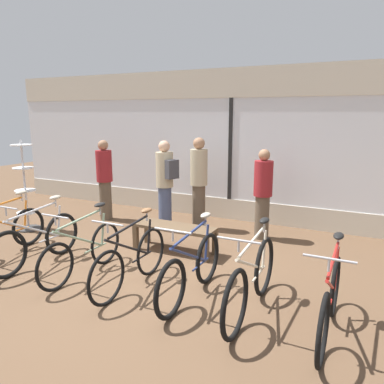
% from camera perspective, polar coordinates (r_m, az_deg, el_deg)
% --- Properties ---
extents(ground_plane, '(24.00, 24.00, 0.00)m').
position_cam_1_polar(ground_plane, '(5.58, -6.71, -12.36)').
color(ground_plane, brown).
extents(shop_back_wall, '(12.00, 0.08, 3.20)m').
position_cam_1_polar(shop_back_wall, '(8.05, 5.93, 7.25)').
color(shop_back_wall, beige).
rests_on(shop_back_wall, ground_plane).
extents(bicycle_far_left, '(0.46, 1.70, 1.02)m').
position_cam_1_polar(bicycle_far_left, '(6.88, -26.87, -5.58)').
color(bicycle_far_left, black).
rests_on(bicycle_far_left, ground_plane).
extents(bicycle_left, '(0.46, 1.72, 1.03)m').
position_cam_1_polar(bicycle_left, '(6.21, -22.55, -6.93)').
color(bicycle_left, black).
rests_on(bicycle_left, ground_plane).
extents(bicycle_center_left, '(0.46, 1.66, 1.01)m').
position_cam_1_polar(bicycle_center_left, '(5.60, -16.26, -8.57)').
color(bicycle_center_left, black).
rests_on(bicycle_center_left, ground_plane).
extents(bicycle_center, '(0.46, 1.67, 1.02)m').
position_cam_1_polar(bicycle_center, '(5.08, -9.24, -10.19)').
color(bicycle_center, black).
rests_on(bicycle_center, ground_plane).
extents(bicycle_center_right, '(0.46, 1.71, 1.03)m').
position_cam_1_polar(bicycle_center_right, '(4.76, -0.08, -11.71)').
color(bicycle_center_right, black).
rests_on(bicycle_center_right, ground_plane).
extents(bicycle_right, '(0.46, 1.83, 1.06)m').
position_cam_1_polar(bicycle_right, '(4.47, 9.08, -13.15)').
color(bicycle_right, black).
rests_on(bicycle_right, ground_plane).
extents(bicycle_far_right, '(0.46, 1.68, 1.03)m').
position_cam_1_polar(bicycle_far_right, '(4.25, 20.29, -15.40)').
color(bicycle_far_right, black).
rests_on(bicycle_far_right, ground_plane).
extents(accessory_rack, '(0.48, 0.48, 1.79)m').
position_cam_1_polar(accessory_rack, '(8.07, -24.02, -0.22)').
color(accessory_rack, '#333333').
rests_on(accessory_rack, ground_plane).
extents(display_bench, '(1.40, 0.44, 0.46)m').
position_cam_1_polar(display_bench, '(6.27, -2.68, -5.85)').
color(display_bench, brown).
rests_on(display_bench, ground_plane).
extents(customer_near_rack, '(0.46, 0.46, 1.73)m').
position_cam_1_polar(customer_near_rack, '(8.28, -13.17, 2.05)').
color(customer_near_rack, brown).
rests_on(customer_near_rack, ground_plane).
extents(customer_by_window, '(0.41, 0.41, 1.66)m').
position_cam_1_polar(customer_by_window, '(6.93, 10.74, -0.08)').
color(customer_by_window, brown).
rests_on(customer_by_window, ground_plane).
extents(customer_mid_floor, '(0.56, 0.45, 1.77)m').
position_cam_1_polar(customer_mid_floor, '(7.36, -4.10, 1.50)').
color(customer_mid_floor, '#424C6B').
rests_on(customer_mid_floor, ground_plane).
extents(customer_near_bench, '(0.43, 0.43, 1.83)m').
position_cam_1_polar(customer_near_bench, '(7.40, 1.05, 1.67)').
color(customer_near_bench, brown).
rests_on(customer_near_bench, ground_plane).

